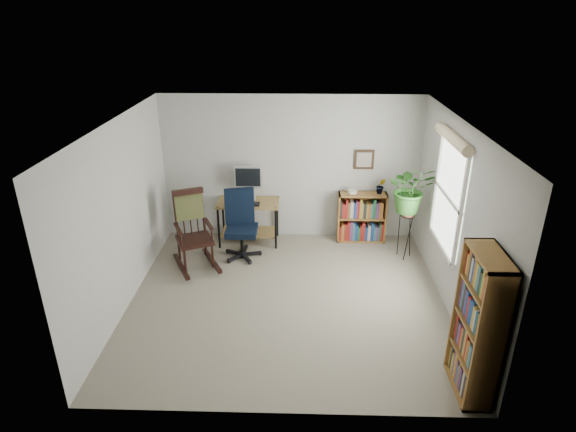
{
  "coord_description": "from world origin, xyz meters",
  "views": [
    {
      "loc": [
        0.18,
        -5.52,
        3.65
      ],
      "look_at": [
        0.0,
        0.4,
        1.05
      ],
      "focal_mm": 30.0,
      "sensor_mm": 36.0,
      "label": 1
    }
  ],
  "objects_px": {
    "rocking_chair": "(194,230)",
    "low_bookshelf": "(361,217)",
    "desk": "(249,222)",
    "office_chair": "(241,226)",
    "tall_bookshelf": "(478,326)"
  },
  "relations": [
    {
      "from": "office_chair",
      "to": "rocking_chair",
      "type": "height_order",
      "value": "rocking_chair"
    },
    {
      "from": "rocking_chair",
      "to": "low_bookshelf",
      "type": "height_order",
      "value": "rocking_chair"
    },
    {
      "from": "low_bookshelf",
      "to": "tall_bookshelf",
      "type": "height_order",
      "value": "tall_bookshelf"
    },
    {
      "from": "rocking_chair",
      "to": "low_bookshelf",
      "type": "xyz_separation_m",
      "value": [
        2.59,
        0.96,
        -0.18
      ]
    },
    {
      "from": "office_chair",
      "to": "tall_bookshelf",
      "type": "relative_size",
      "value": 0.69
    },
    {
      "from": "office_chair",
      "to": "desk",
      "type": "bearing_deg",
      "value": 72.23
    },
    {
      "from": "desk",
      "to": "low_bookshelf",
      "type": "distance_m",
      "value": 1.88
    },
    {
      "from": "office_chair",
      "to": "tall_bookshelf",
      "type": "xyz_separation_m",
      "value": [
        2.66,
        -2.76,
        0.24
      ]
    },
    {
      "from": "office_chair",
      "to": "tall_bookshelf",
      "type": "distance_m",
      "value": 3.84
    },
    {
      "from": "desk",
      "to": "low_bookshelf",
      "type": "relative_size",
      "value": 1.2
    },
    {
      "from": "rocking_chair",
      "to": "desk",
      "type": "bearing_deg",
      "value": 24.62
    },
    {
      "from": "office_chair",
      "to": "rocking_chair",
      "type": "bearing_deg",
      "value": -167.9
    },
    {
      "from": "office_chair",
      "to": "low_bookshelf",
      "type": "relative_size",
      "value": 1.3
    },
    {
      "from": "rocking_chair",
      "to": "low_bookshelf",
      "type": "bearing_deg",
      "value": -4.52
    },
    {
      "from": "desk",
      "to": "tall_bookshelf",
      "type": "bearing_deg",
      "value": -51.66
    }
  ]
}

